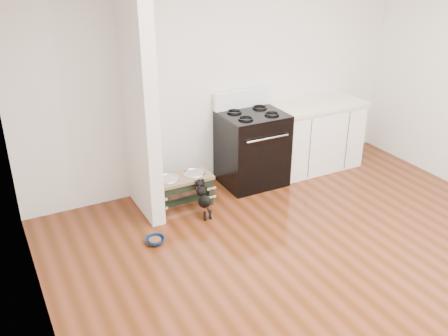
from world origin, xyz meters
The scene contains 8 objects.
ground centered at (0.00, 0.00, 0.00)m, with size 5.00×5.00×0.00m, color #49220D.
room_shell centered at (0.00, 0.00, 1.62)m, with size 5.00×5.00×5.00m.
partition_wall centered at (-1.18, 2.10, 1.35)m, with size 0.15×0.80×2.70m, color silver.
oven_range centered at (0.25, 2.16, 0.48)m, with size 0.76×0.69×1.14m.
cabinet_run centered at (1.23, 2.18, 0.45)m, with size 1.24×0.64×0.91m.
dog_feeder centered at (-0.78, 2.00, 0.27)m, with size 0.69×0.37×0.39m.
puppy centered at (-0.65, 1.68, 0.23)m, with size 0.12×0.35×0.42m.
floor_bowl centered at (-1.34, 1.39, 0.03)m, with size 0.25×0.25×0.06m.
Camera 1 is at (-2.70, -2.76, 2.88)m, focal length 40.00 mm.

